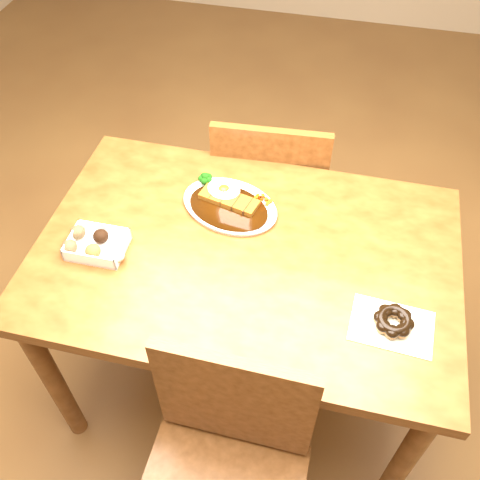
% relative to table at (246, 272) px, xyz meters
% --- Properties ---
extents(ground, '(6.00, 6.00, 0.00)m').
position_rel_table_xyz_m(ground, '(0.00, 0.00, -0.65)').
color(ground, brown).
rests_on(ground, ground).
extents(table, '(1.20, 0.80, 0.75)m').
position_rel_table_xyz_m(table, '(0.00, 0.00, 0.00)').
color(table, '#4C280F').
rests_on(table, ground).
extents(chair_far, '(0.45, 0.45, 0.87)m').
position_rel_table_xyz_m(chair_far, '(-0.02, 0.53, -0.17)').
color(chair_far, '#4C280F').
rests_on(chair_far, ground).
extents(chair_near, '(0.43, 0.43, 0.87)m').
position_rel_table_xyz_m(chair_near, '(0.06, -0.53, -0.17)').
color(chair_near, '#4C280F').
rests_on(chair_near, ground).
extents(katsu_curry_plate, '(0.35, 0.29, 0.06)m').
position_rel_table_xyz_m(katsu_curry_plate, '(-0.09, 0.16, 0.11)').
color(katsu_curry_plate, white).
rests_on(katsu_curry_plate, table).
extents(donut_box, '(0.19, 0.12, 0.05)m').
position_rel_table_xyz_m(donut_box, '(-0.42, -0.09, 0.12)').
color(donut_box, white).
rests_on(donut_box, table).
extents(pon_de_ring, '(0.22, 0.16, 0.04)m').
position_rel_table_xyz_m(pon_de_ring, '(0.42, -0.16, 0.12)').
color(pon_de_ring, silver).
rests_on(pon_de_ring, table).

